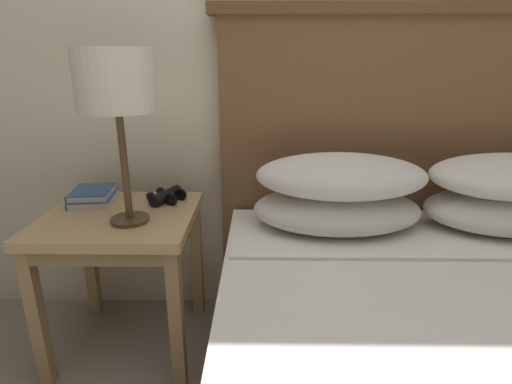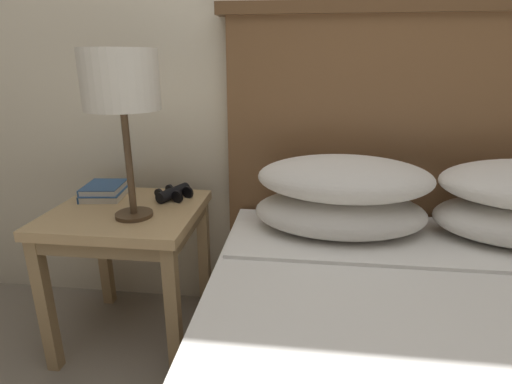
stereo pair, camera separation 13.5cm
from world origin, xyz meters
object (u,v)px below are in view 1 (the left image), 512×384
table_lamp (116,85)px  binoculars_pair (166,196)px  book_on_nightstand (93,198)px  book_stacked_on_top (91,192)px  nightstand (121,234)px

table_lamp → binoculars_pair: 0.48m
book_on_nightstand → book_stacked_on_top: size_ratio=1.12×
book_on_nightstand → book_stacked_on_top: (-0.00, -0.00, 0.03)m
table_lamp → book_stacked_on_top: size_ratio=3.01×
book_stacked_on_top → binoculars_pair: (0.29, 0.01, -0.02)m
table_lamp → book_on_nightstand: 0.52m
book_stacked_on_top → table_lamp: bearing=-43.0°
book_stacked_on_top → binoculars_pair: book_stacked_on_top is taller
table_lamp → book_stacked_on_top: bearing=137.0°
nightstand → book_stacked_on_top: (-0.15, 0.12, 0.12)m
book_on_nightstand → book_stacked_on_top: bearing=-173.3°
table_lamp → book_on_nightstand: table_lamp is taller
book_stacked_on_top → nightstand: bearing=-40.0°
nightstand → book_on_nightstand: (-0.14, 0.12, 0.10)m
book_on_nightstand → binoculars_pair: size_ratio=1.28×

